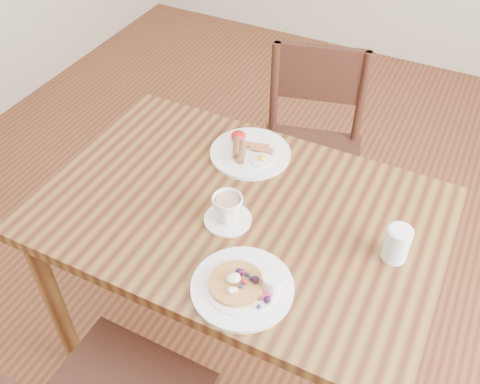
{
  "coord_description": "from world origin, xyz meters",
  "views": [
    {
      "loc": [
        0.51,
        -1.01,
        1.89
      ],
      "look_at": [
        0.0,
        0.0,
        0.82
      ],
      "focal_mm": 40.0,
      "sensor_mm": 36.0,
      "label": 1
    }
  ],
  "objects_px": {
    "chair_far": "(310,146)",
    "teacup_saucer": "(228,210)",
    "pancake_plate": "(244,285)",
    "water_glass": "(397,244)",
    "breakfast_plate": "(249,152)",
    "dining_table": "(240,231)"
  },
  "relations": [
    {
      "from": "dining_table",
      "to": "pancake_plate",
      "type": "xyz_separation_m",
      "value": [
        0.14,
        -0.26,
        0.11
      ]
    },
    {
      "from": "breakfast_plate",
      "to": "teacup_saucer",
      "type": "bearing_deg",
      "value": -75.61
    },
    {
      "from": "chair_far",
      "to": "breakfast_plate",
      "type": "height_order",
      "value": "chair_far"
    },
    {
      "from": "chair_far",
      "to": "water_glass",
      "type": "bearing_deg",
      "value": 111.34
    },
    {
      "from": "breakfast_plate",
      "to": "chair_far",
      "type": "bearing_deg",
      "value": 81.01
    },
    {
      "from": "pancake_plate",
      "to": "water_glass",
      "type": "relative_size",
      "value": 2.57
    },
    {
      "from": "dining_table",
      "to": "chair_far",
      "type": "height_order",
      "value": "chair_far"
    },
    {
      "from": "breakfast_plate",
      "to": "teacup_saucer",
      "type": "distance_m",
      "value": 0.32
    },
    {
      "from": "chair_far",
      "to": "teacup_saucer",
      "type": "xyz_separation_m",
      "value": [
        0.01,
        -0.75,
        0.3
      ]
    },
    {
      "from": "dining_table",
      "to": "water_glass",
      "type": "distance_m",
      "value": 0.48
    },
    {
      "from": "dining_table",
      "to": "chair_far",
      "type": "relative_size",
      "value": 1.36
    },
    {
      "from": "pancake_plate",
      "to": "teacup_saucer",
      "type": "xyz_separation_m",
      "value": [
        -0.15,
        0.2,
        0.03
      ]
    },
    {
      "from": "chair_far",
      "to": "pancake_plate",
      "type": "xyz_separation_m",
      "value": [
        0.16,
        -0.95,
        0.27
      ]
    },
    {
      "from": "chair_far",
      "to": "breakfast_plate",
      "type": "distance_m",
      "value": 0.53
    },
    {
      "from": "pancake_plate",
      "to": "breakfast_plate",
      "type": "bearing_deg",
      "value": 114.61
    },
    {
      "from": "teacup_saucer",
      "to": "water_glass",
      "type": "height_order",
      "value": "water_glass"
    },
    {
      "from": "chair_far",
      "to": "breakfast_plate",
      "type": "xyz_separation_m",
      "value": [
        -0.07,
        -0.45,
        0.27
      ]
    },
    {
      "from": "teacup_saucer",
      "to": "chair_far",
      "type": "bearing_deg",
      "value": 90.57
    },
    {
      "from": "dining_table",
      "to": "breakfast_plate",
      "type": "relative_size",
      "value": 4.44
    },
    {
      "from": "dining_table",
      "to": "breakfast_plate",
      "type": "distance_m",
      "value": 0.28
    },
    {
      "from": "dining_table",
      "to": "breakfast_plate",
      "type": "xyz_separation_m",
      "value": [
        -0.09,
        0.25,
        0.11
      ]
    },
    {
      "from": "chair_far",
      "to": "breakfast_plate",
      "type": "bearing_deg",
      "value": 66.76
    }
  ]
}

